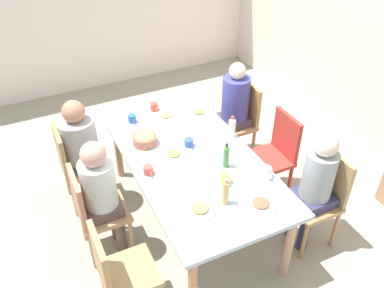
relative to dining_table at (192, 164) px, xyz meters
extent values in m
plane|color=#9E9885|center=(0.00, 0.00, -0.67)|extent=(7.20, 7.20, 0.00)
cube|color=silver|center=(0.00, 0.00, 0.05)|extent=(2.02, 1.06, 0.04)
cylinder|color=tan|center=(-0.91, -0.43, -0.32)|extent=(0.07, 0.07, 0.70)
cylinder|color=tan|center=(0.91, -0.43, -0.32)|extent=(0.07, 0.07, 0.70)
cylinder|color=tan|center=(-0.91, 0.43, -0.32)|extent=(0.07, 0.07, 0.70)
cylinder|color=tan|center=(0.91, 0.43, -0.32)|extent=(0.07, 0.07, 0.70)
cube|color=#AE7B53|center=(-0.67, 0.83, -0.23)|extent=(0.40, 0.40, 0.04)
cylinder|color=#B27F49|center=(-0.50, 1.00, -0.46)|extent=(0.04, 0.04, 0.43)
cylinder|color=tan|center=(-0.84, 1.00, -0.46)|extent=(0.04, 0.04, 0.43)
cylinder|color=#A68748|center=(-0.50, 0.66, -0.46)|extent=(0.04, 0.04, 0.43)
cylinder|color=#AD884B|center=(-0.84, 0.66, -0.46)|extent=(0.04, 0.04, 0.43)
cube|color=#B58248|center=(-0.67, 1.01, 0.00)|extent=(0.38, 0.04, 0.45)
cylinder|color=#3C3739|center=(-0.59, 0.73, -0.45)|extent=(0.09, 0.09, 0.45)
cylinder|color=#353548|center=(-0.75, 0.73, -0.45)|extent=(0.09, 0.09, 0.45)
cube|color=#423745|center=(-0.67, 0.83, -0.17)|extent=(0.30, 0.30, 0.10)
cylinder|color=#404299|center=(-0.67, 0.83, 0.11)|extent=(0.29, 0.29, 0.47)
sphere|color=beige|center=(-0.67, 0.83, 0.42)|extent=(0.17, 0.17, 0.17)
cube|color=#BA362C|center=(0.00, 0.83, -0.23)|extent=(0.40, 0.40, 0.04)
cylinder|color=#B5321D|center=(0.17, 1.00, -0.46)|extent=(0.04, 0.04, 0.43)
cylinder|color=red|center=(-0.17, 1.00, -0.46)|extent=(0.04, 0.04, 0.43)
cylinder|color=red|center=(0.17, 0.66, -0.46)|extent=(0.04, 0.04, 0.43)
cylinder|color=#B62D20|center=(-0.17, 0.66, -0.46)|extent=(0.04, 0.04, 0.43)
cube|color=#B2332C|center=(0.00, 1.01, 0.00)|extent=(0.38, 0.04, 0.45)
cube|color=#AA8058|center=(0.00, -0.83, -0.23)|extent=(0.40, 0.40, 0.04)
cylinder|color=#AC8249|center=(-0.17, -1.00, -0.46)|extent=(0.04, 0.04, 0.43)
cylinder|color=#A67559|center=(0.17, -1.00, -0.46)|extent=(0.04, 0.04, 0.43)
cylinder|color=#A87A4D|center=(-0.17, -0.66, -0.46)|extent=(0.04, 0.04, 0.43)
cylinder|color=#AC7C53|center=(0.17, -0.66, -0.46)|extent=(0.04, 0.04, 0.43)
cube|color=#B5755A|center=(0.00, -1.01, 0.00)|extent=(0.38, 0.04, 0.45)
cylinder|color=brown|center=(-0.08, -0.73, -0.45)|extent=(0.09, 0.09, 0.45)
cylinder|color=brown|center=(0.08, -0.73, -0.45)|extent=(0.09, 0.09, 0.45)
cube|color=brown|center=(0.00, -0.83, -0.17)|extent=(0.30, 0.30, 0.10)
cylinder|color=silver|center=(0.00, -0.83, 0.09)|extent=(0.28, 0.28, 0.42)
sphere|color=tan|center=(0.00, -0.83, 0.39)|extent=(0.20, 0.20, 0.20)
cube|color=#AC7D51|center=(-0.67, -0.83, -0.23)|extent=(0.40, 0.40, 0.04)
cylinder|color=tan|center=(-0.84, -1.00, -0.46)|extent=(0.04, 0.04, 0.43)
cylinder|color=#AB7C59|center=(-0.50, -1.00, -0.46)|extent=(0.04, 0.04, 0.43)
cylinder|color=#AA7749|center=(-0.84, -0.66, -0.46)|extent=(0.04, 0.04, 0.43)
cylinder|color=#A7775B|center=(-0.50, -0.66, -0.46)|extent=(0.04, 0.04, 0.43)
cube|color=#A58051|center=(-0.67, -1.01, 0.00)|extent=(0.38, 0.04, 0.45)
cylinder|color=#3D3D3D|center=(-0.75, -0.73, -0.45)|extent=(0.09, 0.09, 0.45)
cylinder|color=#3D453F|center=(-0.59, -0.73, -0.45)|extent=(0.09, 0.09, 0.45)
cube|color=#363F44|center=(-0.67, -0.83, -0.17)|extent=(0.30, 0.30, 0.10)
cylinder|color=#A09F9C|center=(-0.67, -0.83, 0.09)|extent=(0.34, 0.34, 0.42)
sphere|color=#A77559|center=(-0.67, -0.83, 0.39)|extent=(0.20, 0.20, 0.20)
cube|color=#A5804E|center=(0.67, 0.83, -0.23)|extent=(0.40, 0.40, 0.04)
cylinder|color=#B27B50|center=(0.84, 1.00, -0.46)|extent=(0.04, 0.04, 0.43)
cylinder|color=#A57B4F|center=(0.50, 1.00, -0.46)|extent=(0.04, 0.04, 0.43)
cylinder|color=#B0874D|center=(0.84, 0.66, -0.46)|extent=(0.04, 0.04, 0.43)
cylinder|color=tan|center=(0.50, 0.66, -0.46)|extent=(0.04, 0.04, 0.43)
cube|color=#A78657|center=(0.67, 1.01, 0.00)|extent=(0.38, 0.04, 0.45)
cylinder|color=#2C3050|center=(0.75, 0.73, -0.45)|extent=(0.09, 0.09, 0.45)
cylinder|color=#2B2D44|center=(0.59, 0.73, -0.45)|extent=(0.09, 0.09, 0.45)
cube|color=#353455|center=(0.67, 0.83, -0.17)|extent=(0.30, 0.30, 0.10)
cylinder|color=#97A0A4|center=(0.67, 0.83, 0.10)|extent=(0.26, 0.26, 0.44)
sphere|color=beige|center=(0.67, 0.83, 0.40)|extent=(0.20, 0.20, 0.20)
cube|color=#A48756|center=(0.67, -0.83, -0.23)|extent=(0.40, 0.40, 0.04)
cylinder|color=#A57C56|center=(0.50, -1.00, -0.46)|extent=(0.04, 0.04, 0.43)
cylinder|color=#B77E4E|center=(0.50, -0.66, -0.46)|extent=(0.04, 0.04, 0.43)
cube|color=tan|center=(0.67, -1.01, 0.00)|extent=(0.38, 0.04, 0.45)
cylinder|color=silver|center=(-0.62, 0.37, 0.08)|extent=(0.21, 0.21, 0.01)
ellipsoid|color=#81974D|center=(-0.62, 0.37, 0.10)|extent=(0.11, 0.11, 0.02)
cylinder|color=silver|center=(-0.10, -0.14, 0.08)|extent=(0.21, 0.21, 0.01)
ellipsoid|color=#84A049|center=(-0.10, -0.14, 0.10)|extent=(0.12, 0.12, 0.02)
cylinder|color=beige|center=(0.60, -0.22, 0.08)|extent=(0.24, 0.24, 0.01)
ellipsoid|color=tan|center=(0.60, -0.22, 0.10)|extent=(0.13, 0.13, 0.02)
cylinder|color=white|center=(-0.70, 0.05, 0.08)|extent=(0.23, 0.23, 0.01)
ellipsoid|color=tan|center=(-0.70, 0.05, 0.10)|extent=(0.12, 0.12, 0.02)
cylinder|color=white|center=(0.75, 0.22, 0.08)|extent=(0.24, 0.24, 0.01)
ellipsoid|color=#A15C40|center=(0.75, 0.22, 0.10)|extent=(0.13, 0.13, 0.02)
cylinder|color=#9F5B44|center=(-0.37, -0.30, 0.11)|extent=(0.22, 0.22, 0.09)
ellipsoid|color=tan|center=(-0.37, -0.30, 0.16)|extent=(0.18, 0.18, 0.04)
cylinder|color=#3557A5|center=(-0.17, 0.05, 0.11)|extent=(0.08, 0.08, 0.07)
torus|color=#3C549F|center=(-0.12, 0.05, 0.11)|extent=(0.05, 0.01, 0.05)
cylinder|color=#295A95|center=(-0.76, -0.28, 0.11)|extent=(0.08, 0.08, 0.08)
torus|color=#34589A|center=(-0.71, -0.28, 0.11)|extent=(0.05, 0.01, 0.05)
cylinder|color=#C54C41|center=(0.03, -0.42, 0.11)|extent=(0.08, 0.08, 0.07)
torus|color=#CB5436|center=(0.09, -0.42, 0.11)|extent=(0.05, 0.01, 0.05)
cylinder|color=#EDC04B|center=(0.40, 0.11, 0.11)|extent=(0.08, 0.08, 0.09)
torus|color=#E3C853|center=(0.45, 0.11, 0.11)|extent=(0.05, 0.01, 0.05)
cylinder|color=white|center=(0.49, 0.44, 0.12)|extent=(0.08, 0.08, 0.10)
torus|color=white|center=(0.54, 0.44, 0.12)|extent=(0.05, 0.01, 0.05)
cylinder|color=#C74234|center=(-0.87, -0.01, 0.11)|extent=(0.08, 0.08, 0.08)
torus|color=#D55635|center=(-0.82, -0.01, 0.11)|extent=(0.05, 0.01, 0.05)
cylinder|color=#44833D|center=(0.22, 0.21, 0.17)|extent=(0.05, 0.05, 0.19)
cone|color=#457F33|center=(0.22, 0.21, 0.28)|extent=(0.05, 0.05, 0.03)
cylinder|color=black|center=(0.22, 0.21, 0.30)|extent=(0.03, 0.03, 0.01)
cylinder|color=silver|center=(-0.14, 0.47, 0.16)|extent=(0.06, 0.06, 0.17)
cone|color=#EEE8C6|center=(-0.14, 0.47, 0.26)|extent=(0.06, 0.06, 0.03)
cylinder|color=red|center=(-0.14, 0.47, 0.28)|extent=(0.03, 0.03, 0.01)
cylinder|color=tan|center=(0.61, -0.01, 0.17)|extent=(0.05, 0.05, 0.20)
cone|color=tan|center=(0.61, -0.01, 0.29)|extent=(0.05, 0.05, 0.03)
cylinder|color=white|center=(0.61, -0.01, 0.31)|extent=(0.03, 0.03, 0.01)
camera|label=1|loc=(2.56, -1.22, 2.32)|focal=38.92mm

